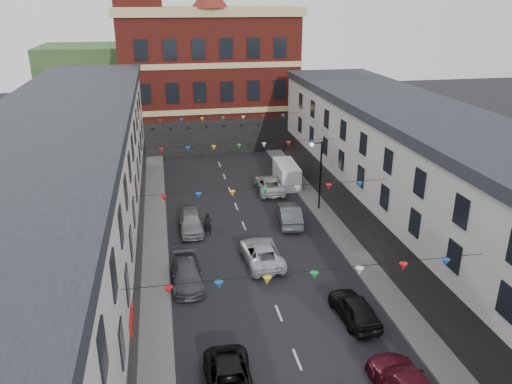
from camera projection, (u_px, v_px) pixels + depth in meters
ground at (279, 313)px, 28.47m from camera, size 160.00×160.00×0.00m
pavement_left at (156, 305)px, 29.06m from camera, size 1.80×64.00×0.15m
pavement_right at (378, 282)px, 31.48m from camera, size 1.80×64.00×0.15m
terrace_left at (51, 239)px, 25.39m from camera, size 8.40×56.00×10.70m
terrace_right at (469, 213)px, 29.70m from camera, size 8.40×56.00×9.70m
civic_building at (208, 76)px, 60.29m from camera, size 20.60×13.30×18.50m
clock_tower at (139, 17)px, 53.83m from camera, size 5.60×5.60×30.00m
distant_hill at (170, 75)px, 82.76m from camera, size 40.00×14.00×10.00m
street_lamp at (318, 166)px, 41.03m from camera, size 1.10×0.36×6.00m
car_left_c at (230, 382)px, 22.46m from camera, size 2.22×4.70×1.30m
car_left_d at (187, 274)px, 31.19m from camera, size 1.93×4.67×1.35m
car_left_e at (191, 222)px, 38.35m from camera, size 1.84×4.49×1.52m
car_right_d at (355, 308)px, 27.68m from camera, size 2.00×4.35×1.45m
car_right_e at (289, 214)px, 39.64m from camera, size 2.24×4.92×1.57m
car_right_f at (270, 184)px, 46.24m from camera, size 2.71×5.33×1.44m
moving_car at (261, 253)px, 33.76m from camera, size 2.56×5.27×1.44m
white_van at (286, 174)px, 47.92m from camera, size 2.01×4.85×2.12m
pedestrian at (208, 224)px, 37.60m from camera, size 0.75×0.60×1.79m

